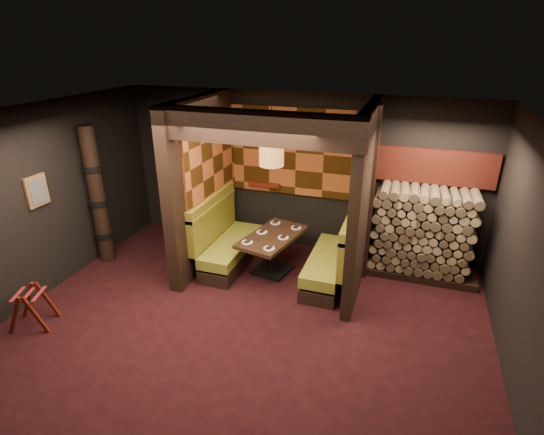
% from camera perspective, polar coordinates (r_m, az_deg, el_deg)
% --- Properties ---
extents(floor, '(6.50, 5.50, 0.02)m').
position_cam_1_polar(floor, '(6.01, -4.10, -14.97)').
color(floor, black).
rests_on(floor, ground).
extents(ceiling, '(6.50, 5.50, 0.02)m').
position_cam_1_polar(ceiling, '(4.80, -5.10, 13.05)').
color(ceiling, black).
rests_on(ceiling, ground).
extents(wall_back, '(6.50, 0.02, 2.85)m').
position_cam_1_polar(wall_back, '(7.68, 3.50, 5.98)').
color(wall_back, black).
rests_on(wall_back, ground).
extents(wall_front, '(6.50, 0.02, 2.85)m').
position_cam_1_polar(wall_front, '(3.35, -24.69, -22.24)').
color(wall_front, black).
rests_on(wall_front, ground).
extents(wall_left, '(0.02, 5.50, 2.85)m').
position_cam_1_polar(wall_left, '(7.11, -29.56, 1.43)').
color(wall_left, black).
rests_on(wall_left, ground).
extents(wall_right, '(0.02, 5.50, 2.85)m').
position_cam_1_polar(wall_right, '(5.08, 32.08, -7.31)').
color(wall_right, black).
rests_on(wall_right, ground).
extents(partition_left, '(0.20, 2.20, 2.85)m').
position_cam_1_polar(partition_left, '(7.17, -9.40, 4.43)').
color(partition_left, black).
rests_on(partition_left, floor).
extents(partition_right, '(0.15, 2.10, 2.85)m').
position_cam_1_polar(partition_right, '(6.47, 12.14, 2.11)').
color(partition_right, black).
rests_on(partition_right, floor).
extents(header_beam, '(2.85, 0.18, 0.44)m').
position_cam_1_polar(header_beam, '(5.49, -2.30, 11.97)').
color(header_beam, black).
rests_on(header_beam, partition_left).
extents(tapa_back_panel, '(2.40, 0.06, 1.55)m').
position_cam_1_polar(tapa_back_panel, '(7.53, 3.28, 8.76)').
color(tapa_back_panel, '#AF5526').
rests_on(tapa_back_panel, wall_back).
extents(tapa_side_panel, '(0.04, 1.85, 1.45)m').
position_cam_1_polar(tapa_side_panel, '(7.14, -8.11, 8.01)').
color(tapa_side_panel, '#AF5526').
rests_on(tapa_side_panel, partition_left).
extents(lacquer_shelf, '(0.60, 0.12, 0.07)m').
position_cam_1_polar(lacquer_shelf, '(7.83, -1.01, 4.46)').
color(lacquer_shelf, '#5B190E').
rests_on(lacquer_shelf, wall_back).
extents(booth_bench_left, '(0.68, 1.60, 1.14)m').
position_cam_1_polar(booth_bench_left, '(7.40, -6.21, -3.38)').
color(booth_bench_left, black).
rests_on(booth_bench_left, floor).
extents(booth_bench_right, '(0.68, 1.60, 1.14)m').
position_cam_1_polar(booth_bench_right, '(6.90, 8.33, -5.62)').
color(booth_bench_right, black).
rests_on(booth_bench_right, floor).
extents(dining_table, '(0.96, 1.41, 0.68)m').
position_cam_1_polar(dining_table, '(7.08, 0.07, -4.08)').
color(dining_table, black).
rests_on(dining_table, floor).
extents(place_settings, '(0.76, 1.13, 0.03)m').
position_cam_1_polar(place_settings, '(6.97, 0.07, -2.30)').
color(place_settings, white).
rests_on(place_settings, dining_table).
extents(pendant_lamp, '(0.38, 0.38, 0.97)m').
position_cam_1_polar(pendant_lamp, '(6.44, -0.07, 8.94)').
color(pendant_lamp, '#AA6C32').
rests_on(pendant_lamp, ceiling).
extents(framed_picture, '(0.05, 0.36, 0.46)m').
position_cam_1_polar(framed_picture, '(7.08, -29.06, 3.14)').
color(framed_picture, olive).
rests_on(framed_picture, wall_left).
extents(luggage_rack, '(0.67, 0.57, 0.61)m').
position_cam_1_polar(luggage_rack, '(6.77, -29.62, -10.31)').
color(luggage_rack, '#4E140A').
rests_on(luggage_rack, floor).
extents(totem_column, '(0.31, 0.31, 2.40)m').
position_cam_1_polar(totem_column, '(7.76, -22.40, 2.54)').
color(totem_column, black).
rests_on(totem_column, floor).
extents(firewood_stack, '(1.73, 0.70, 1.50)m').
position_cam_1_polar(firewood_stack, '(7.31, 20.02, -2.06)').
color(firewood_stack, black).
rests_on(firewood_stack, floor).
extents(mosaic_header, '(1.83, 0.10, 0.56)m').
position_cam_1_polar(mosaic_header, '(7.28, 21.13, 6.37)').
color(mosaic_header, maroon).
rests_on(mosaic_header, wall_back).
extents(bay_front_post, '(0.08, 0.08, 2.85)m').
position_cam_1_polar(bay_front_post, '(6.71, 13.19, 2.77)').
color(bay_front_post, black).
rests_on(bay_front_post, floor).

